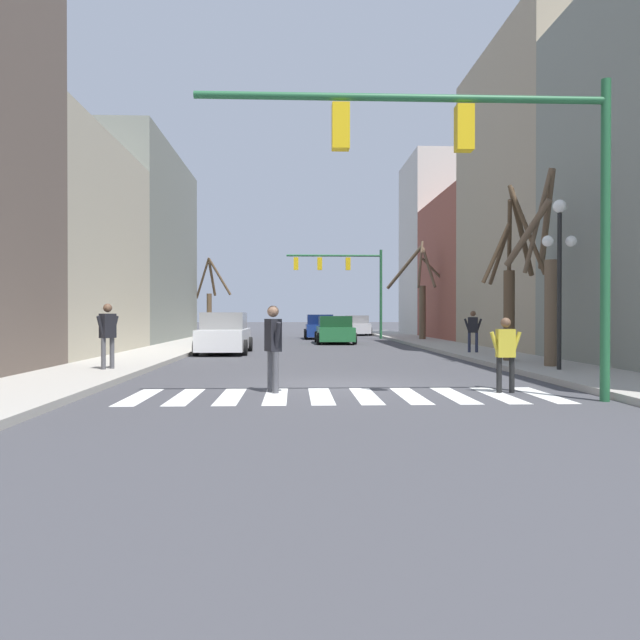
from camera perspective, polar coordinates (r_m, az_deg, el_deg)
ground_plane at (r=14.40m, az=1.57°, el=-6.02°), size 240.00×240.00×0.00m
sidewalk_left at (r=15.37m, az=-23.43°, el=-5.36°), size 2.76×90.00×0.15m
sidewalk_right at (r=16.18m, az=25.23°, el=-5.08°), size 2.76×90.00×0.15m
building_row_left at (r=27.83m, az=-23.43°, el=8.76°), size 6.00×36.14×13.31m
building_row_right at (r=32.91m, az=18.96°, el=8.33°), size 6.00×44.19×13.94m
crosswalk_stripes at (r=12.59m, az=2.14°, el=-6.95°), size 8.55×2.60×0.01m
traffic_signal_near at (r=12.32m, az=14.71°, el=13.66°), size 7.76×0.28×6.04m
traffic_signal_far at (r=42.00m, az=2.34°, el=4.33°), size 6.45×0.28×6.00m
street_lamp_right_corner at (r=18.07m, az=21.05°, el=6.01°), size 0.95×0.36×4.58m
car_parked_left_far at (r=41.95m, az=-0.03°, el=-0.69°), size 2.09×4.18×1.63m
car_parked_right_far at (r=26.47m, az=-8.73°, el=-1.31°), size 2.13×4.73×1.72m
car_parked_right_near at (r=35.41m, az=1.36°, el=-0.96°), size 2.19×4.87×1.55m
car_parked_left_mid at (r=49.37m, az=3.38°, el=-0.54°), size 2.05×4.48×1.56m
pedestrian_waiting_at_curb at (r=13.56m, az=16.60°, el=-2.50°), size 0.67×0.21×1.57m
pedestrian_crossing_street at (r=13.09m, az=-4.32°, el=-1.94°), size 0.38×0.76×1.82m
pedestrian_on_right_sidewalk at (r=17.94m, az=-18.84°, el=-0.90°), size 0.46×0.71×1.79m
pedestrian_on_left_sidewalk at (r=25.20m, az=13.81°, el=-0.69°), size 0.69×0.33×1.63m
street_tree_right_near at (r=44.02m, az=-10.00°, el=1.81°), size 2.62×1.20×5.46m
street_tree_left_far at (r=38.42m, az=9.21°, el=2.32°), size 4.10×2.61×5.97m
street_tree_right_far at (r=21.32m, az=17.10°, el=3.40°), size 2.17×2.25×5.69m
street_tree_left_mid at (r=19.46m, az=19.94°, el=3.67°), size 1.50×2.12×5.74m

